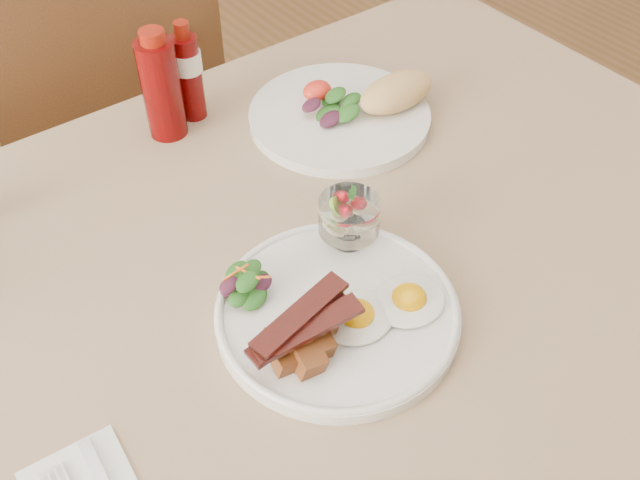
% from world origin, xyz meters
% --- Properties ---
extents(table, '(1.33, 0.88, 0.75)m').
position_xyz_m(table, '(0.00, 0.00, 0.66)').
color(table, brown).
rests_on(table, ground).
extents(chair_far, '(0.42, 0.42, 0.93)m').
position_xyz_m(chair_far, '(0.00, 0.66, 0.52)').
color(chair_far, brown).
rests_on(chair_far, ground).
extents(main_plate, '(0.28, 0.28, 0.02)m').
position_xyz_m(main_plate, '(-0.02, -0.11, 0.76)').
color(main_plate, silver).
rests_on(main_plate, table).
extents(fried_eggs, '(0.17, 0.12, 0.02)m').
position_xyz_m(fried_eggs, '(0.02, -0.14, 0.77)').
color(fried_eggs, silver).
rests_on(fried_eggs, main_plate).
extents(bacon_potato_pile, '(0.13, 0.08, 0.05)m').
position_xyz_m(bacon_potato_pile, '(-0.09, -0.13, 0.79)').
color(bacon_potato_pile, brown).
rests_on(bacon_potato_pile, main_plate).
extents(side_salad, '(0.07, 0.07, 0.04)m').
position_xyz_m(side_salad, '(-0.09, -0.03, 0.78)').
color(side_salad, '#194813').
rests_on(side_salad, main_plate).
extents(fruit_cup, '(0.08, 0.08, 0.08)m').
position_xyz_m(fruit_cup, '(0.05, -0.03, 0.81)').
color(fruit_cup, white).
rests_on(fruit_cup, main_plate).
extents(second_plate, '(0.28, 0.28, 0.07)m').
position_xyz_m(second_plate, '(0.23, 0.19, 0.77)').
color(second_plate, silver).
rests_on(second_plate, table).
extents(ketchup_bottle, '(0.06, 0.06, 0.17)m').
position_xyz_m(ketchup_bottle, '(-0.01, 0.33, 0.83)').
color(ketchup_bottle, '#540405').
rests_on(ketchup_bottle, table).
extents(hot_sauce_bottle, '(0.05, 0.05, 0.16)m').
position_xyz_m(hot_sauce_bottle, '(0.04, 0.34, 0.83)').
color(hot_sauce_bottle, '#540405').
rests_on(hot_sauce_bottle, table).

